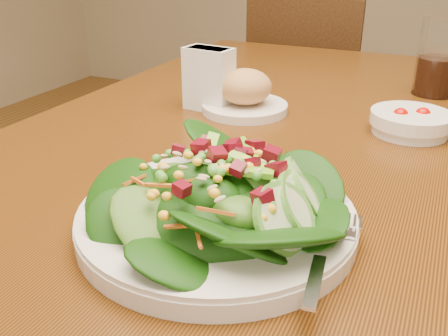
% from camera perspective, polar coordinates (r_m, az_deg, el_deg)
% --- Properties ---
extents(dining_table, '(0.90, 1.40, 0.75)m').
position_cam_1_polar(dining_table, '(0.92, 7.11, -1.32)').
color(dining_table, '#5E330D').
rests_on(dining_table, ground_plane).
extents(chair_far, '(0.42, 0.42, 0.88)m').
position_cam_1_polar(chair_far, '(1.92, 9.27, 6.66)').
color(chair_far, '#42240F').
rests_on(chair_far, ground_plane).
extents(salad_plate, '(0.31, 0.31, 0.09)m').
position_cam_1_polar(salad_plate, '(0.55, 0.13, -4.17)').
color(salad_plate, white).
rests_on(salad_plate, dining_table).
extents(bread_plate, '(0.16, 0.16, 0.08)m').
position_cam_1_polar(bread_plate, '(0.94, 2.39, 8.38)').
color(bread_plate, white).
rests_on(bread_plate, dining_table).
extents(tomato_bowl, '(0.13, 0.13, 0.04)m').
position_cam_1_polar(tomato_bowl, '(0.89, 20.53, 4.92)').
color(tomato_bowl, white).
rests_on(tomato_bowl, dining_table).
extents(drinking_glass, '(0.09, 0.09, 0.15)m').
position_cam_1_polar(drinking_glass, '(1.13, 23.29, 10.96)').
color(drinking_glass, silver).
rests_on(drinking_glass, dining_table).
extents(napkin_holder, '(0.10, 0.06, 0.12)m').
position_cam_1_polar(napkin_holder, '(0.95, -1.74, 10.31)').
color(napkin_holder, white).
rests_on(napkin_holder, dining_table).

